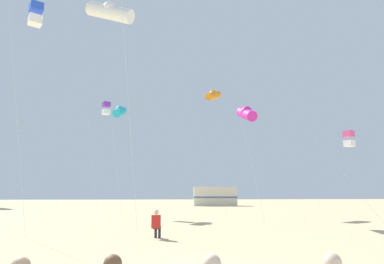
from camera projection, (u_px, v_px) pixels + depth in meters
kite_flyer_standing at (156, 223)px, 13.76m from camera, size 0.41×0.55×1.16m
kite_tube_orange at (213, 95)px, 32.09m from camera, size 3.64×3.91×11.71m
kite_box_violet at (106, 108)px, 30.71m from camera, size 2.17×2.17×10.02m
kite_tube_white at (110, 12)px, 16.48m from camera, size 2.88×2.38×11.24m
kite_tube_magenta at (247, 113)px, 22.60m from camera, size 1.49×2.53×7.78m
kite_box_rainbow at (349, 139)px, 24.38m from camera, size 3.09×3.09×6.28m
kite_tube_cyan at (120, 111)px, 28.68m from camera, size 1.23×2.56×9.37m
kite_box_blue at (36, 14)px, 16.89m from camera, size 1.75×1.39×11.22m
rv_van_cream at (215, 196)px, 50.98m from camera, size 6.61×2.87×2.80m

